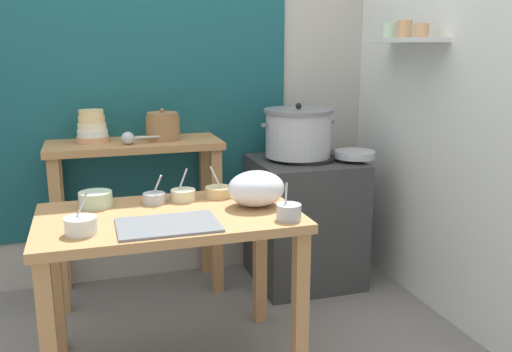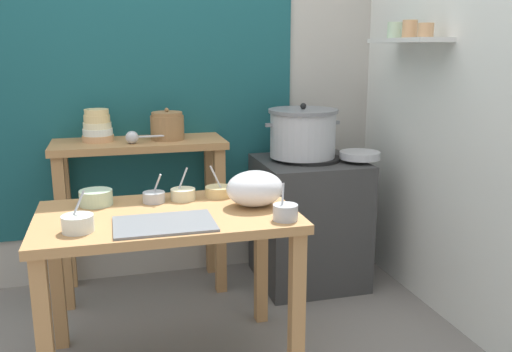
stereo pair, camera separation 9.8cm
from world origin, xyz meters
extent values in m
cube|color=#B2ADA3|center=(0.10, 1.10, 1.30)|extent=(4.40, 0.10, 2.60)
cube|color=#195156|center=(-0.15, 1.04, 1.35)|extent=(1.90, 0.02, 2.10)
cube|color=silver|center=(1.40, 0.20, 1.30)|extent=(0.10, 3.20, 2.60)
cube|color=silver|center=(1.25, 0.40, 1.45)|extent=(0.20, 0.56, 0.02)
cylinder|color=tan|center=(1.25, 0.24, 1.50)|extent=(0.08, 0.08, 0.07)
cylinder|color=tan|center=(1.25, 0.39, 1.51)|extent=(0.08, 0.08, 0.09)
cylinder|color=#B7D1AD|center=(1.25, 0.55, 1.51)|extent=(0.09, 0.09, 0.09)
cube|color=#B27F4C|center=(-0.10, -0.01, 0.70)|extent=(1.10, 0.66, 0.04)
cube|color=#B27F4C|center=(-0.60, -0.29, 0.34)|extent=(0.06, 0.06, 0.68)
cube|color=#B27F4C|center=(0.40, -0.29, 0.34)|extent=(0.06, 0.06, 0.68)
cube|color=#B27F4C|center=(-0.60, 0.27, 0.34)|extent=(0.06, 0.06, 0.68)
cube|color=#B27F4C|center=(0.40, 0.27, 0.34)|extent=(0.06, 0.06, 0.68)
cube|color=#B27F4C|center=(-0.16, 0.83, 0.88)|extent=(0.96, 0.40, 0.04)
cube|color=#B27F4C|center=(-0.59, 0.68, 0.43)|extent=(0.06, 0.06, 0.86)
cube|color=#B27F4C|center=(0.27, 0.68, 0.43)|extent=(0.06, 0.06, 0.86)
cube|color=#B27F4C|center=(-0.59, 0.98, 0.43)|extent=(0.06, 0.06, 0.86)
cube|color=#B27F4C|center=(0.27, 0.98, 0.43)|extent=(0.06, 0.06, 0.86)
cube|color=#383838|center=(0.82, 0.70, 0.38)|extent=(0.60, 0.60, 0.76)
cylinder|color=black|center=(0.82, 0.70, 0.77)|extent=(0.36, 0.36, 0.02)
cylinder|color=black|center=(0.70, 0.40, 0.45)|extent=(0.04, 0.02, 0.04)
cylinder|color=#B7BABF|center=(0.78, 0.72, 0.91)|extent=(0.39, 0.39, 0.26)
cylinder|color=slate|center=(0.78, 0.72, 1.05)|extent=(0.41, 0.41, 0.02)
sphere|color=black|center=(0.78, 0.72, 1.08)|extent=(0.04, 0.04, 0.04)
cube|color=slate|center=(0.57, 0.72, 0.98)|extent=(0.04, 0.02, 0.02)
cube|color=slate|center=(0.99, 0.72, 0.98)|extent=(0.04, 0.02, 0.02)
cylinder|color=olive|center=(0.00, 0.83, 0.97)|extent=(0.19, 0.19, 0.14)
cylinder|color=olive|center=(0.00, 0.83, 1.05)|extent=(0.17, 0.17, 0.02)
sphere|color=olive|center=(0.00, 0.83, 1.07)|extent=(0.02, 0.02, 0.02)
cylinder|color=tan|center=(-0.38, 0.87, 0.92)|extent=(0.17, 0.17, 0.03)
cylinder|color=silver|center=(-0.38, 0.87, 0.95)|extent=(0.16, 0.16, 0.04)
cylinder|color=beige|center=(-0.38, 0.87, 0.99)|extent=(0.15, 0.15, 0.03)
cylinder|color=#E5C684|center=(-0.38, 0.87, 1.03)|extent=(0.14, 0.14, 0.04)
cylinder|color=#E5C684|center=(-0.38, 0.87, 1.06)|extent=(0.13, 0.13, 0.03)
sphere|color=#B7BABF|center=(-0.20, 0.74, 0.94)|extent=(0.07, 0.07, 0.07)
cylinder|color=#B7BABF|center=(-0.07, 0.74, 0.94)|extent=(0.20, 0.02, 0.01)
cube|color=slate|center=(-0.13, -0.18, 0.72)|extent=(0.40, 0.28, 0.01)
ellipsoid|color=white|center=(0.29, -0.01, 0.80)|extent=(0.26, 0.22, 0.16)
cylinder|color=#B7BABF|center=(1.08, 0.58, 0.80)|extent=(0.24, 0.24, 0.04)
cylinder|color=beige|center=(-0.01, 0.18, 0.75)|extent=(0.11, 0.11, 0.05)
cylinder|color=beige|center=(-0.01, 0.18, 0.77)|extent=(0.10, 0.10, 0.01)
cylinder|color=#B7BABF|center=(-0.01, 0.19, 0.79)|extent=(0.08, 0.04, 0.15)
cylinder|color=#B7BABF|center=(-0.14, 0.17, 0.74)|extent=(0.10, 0.10, 0.05)
cylinder|color=#337238|center=(-0.14, 0.17, 0.76)|extent=(0.09, 0.09, 0.01)
cylinder|color=#B7BABF|center=(-0.13, 0.18, 0.79)|extent=(0.05, 0.08, 0.13)
cylinder|color=#B7BABF|center=(0.36, -0.24, 0.75)|extent=(0.10, 0.10, 0.07)
cylinder|color=maroon|center=(0.36, -0.24, 0.78)|extent=(0.09, 0.09, 0.01)
cylinder|color=#B7BABF|center=(0.35, -0.23, 0.80)|extent=(0.03, 0.06, 0.15)
cylinder|color=#B7D1AD|center=(-0.40, 0.19, 0.75)|extent=(0.15, 0.15, 0.07)
cylinder|color=#BFB28C|center=(-0.40, 0.19, 0.78)|extent=(0.12, 0.12, 0.01)
cylinder|color=silver|center=(-0.46, -0.17, 0.75)|extent=(0.12, 0.12, 0.07)
cylinder|color=#337238|center=(-0.46, -0.17, 0.78)|extent=(0.10, 0.10, 0.01)
cylinder|color=#B7BABF|center=(-0.46, -0.16, 0.80)|extent=(0.08, 0.04, 0.15)
cylinder|color=#E5C684|center=(0.17, 0.19, 0.74)|extent=(0.13, 0.13, 0.05)
cylinder|color=maroon|center=(0.17, 0.19, 0.76)|extent=(0.11, 0.11, 0.01)
cylinder|color=#B7BABF|center=(0.16, 0.18, 0.80)|extent=(0.08, 0.04, 0.15)
camera|label=1|loc=(-0.41, -2.25, 1.41)|focal=38.25mm
camera|label=2|loc=(-0.32, -2.28, 1.41)|focal=38.25mm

